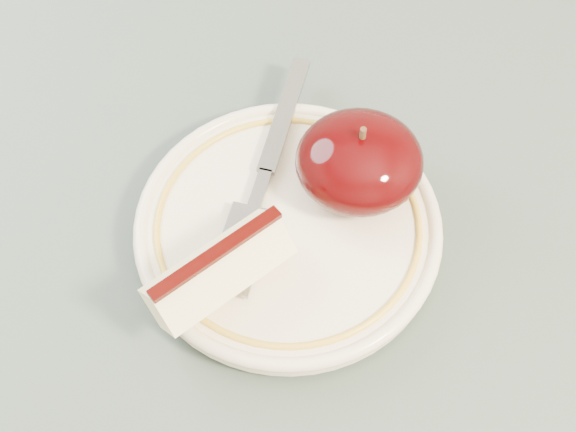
{
  "coord_description": "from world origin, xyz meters",
  "views": [
    {
      "loc": [
        -0.02,
        -0.17,
        1.2
      ],
      "look_at": [
        -0.02,
        0.09,
        0.78
      ],
      "focal_mm": 50.0,
      "sensor_mm": 36.0,
      "label": 1
    }
  ],
  "objects_px": {
    "table": "(313,411)",
    "fork": "(265,173)",
    "plate": "(288,228)",
    "apple_half": "(359,161)"
  },
  "relations": [
    {
      "from": "table",
      "to": "fork",
      "type": "xyz_separation_m",
      "value": [
        -0.03,
        0.12,
        0.11
      ]
    },
    {
      "from": "plate",
      "to": "fork",
      "type": "distance_m",
      "value": 0.04
    },
    {
      "from": "apple_half",
      "to": "fork",
      "type": "relative_size",
      "value": 0.43
    },
    {
      "from": "table",
      "to": "fork",
      "type": "bearing_deg",
      "value": 103.31
    },
    {
      "from": "table",
      "to": "apple_half",
      "type": "bearing_deg",
      "value": 75.46
    },
    {
      "from": "plate",
      "to": "apple_half",
      "type": "relative_size",
      "value": 2.42
    },
    {
      "from": "table",
      "to": "fork",
      "type": "distance_m",
      "value": 0.17
    },
    {
      "from": "table",
      "to": "plate",
      "type": "relative_size",
      "value": 4.61
    },
    {
      "from": "plate",
      "to": "apple_half",
      "type": "xyz_separation_m",
      "value": [
        0.05,
        0.03,
        0.03
      ]
    },
    {
      "from": "table",
      "to": "fork",
      "type": "relative_size",
      "value": 4.81
    }
  ]
}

